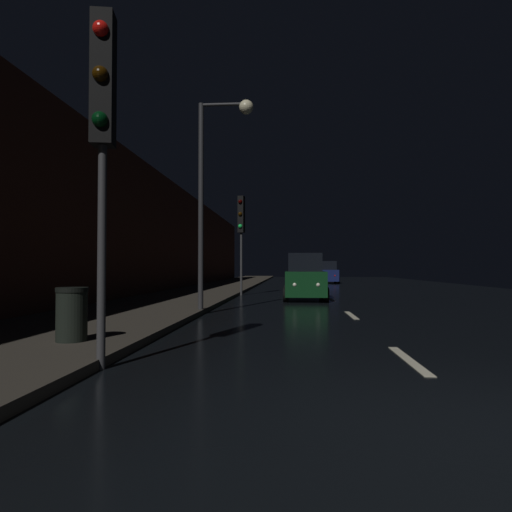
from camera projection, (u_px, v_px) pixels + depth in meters
name	position (u px, v px, depth m)	size (l,w,h in m)	color
ground	(320.00, 291.00, 28.39)	(25.71, 84.00, 0.02)	black
sidewalk_left	(214.00, 289.00, 28.90)	(4.40, 84.00, 0.15)	#38332B
building_facade_left	(159.00, 235.00, 25.69)	(0.80, 63.00, 6.60)	#472319
lane_centerline	(328.00, 297.00, 22.11)	(0.16, 28.65, 0.01)	beige
traffic_light_far_left	(241.00, 223.00, 23.49)	(0.37, 0.48, 5.14)	#38383A
traffic_light_near_left	(103.00, 108.00, 6.40)	(0.36, 0.48, 5.05)	#38383A
streetlamp_overhead	(217.00, 170.00, 13.92)	(1.70, 0.44, 6.57)	#2D2D30
trash_bin_curbside	(72.00, 314.00, 7.85)	(0.55, 0.55, 0.93)	black
car_approaching_headlights	(305.00, 278.00, 20.23)	(1.89, 4.08, 2.06)	#0F3819
car_distant_taillights	(328.00, 273.00, 41.50)	(1.85, 4.01, 2.02)	#141E51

